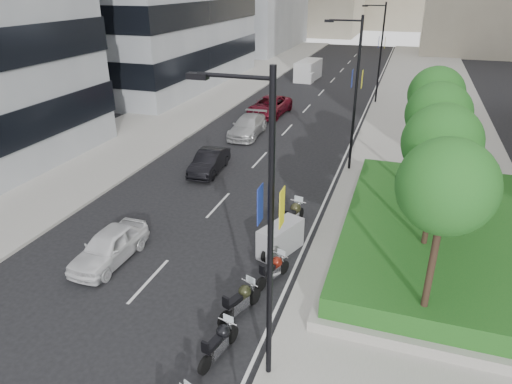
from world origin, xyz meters
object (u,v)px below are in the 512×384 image
at_px(car_b, 209,162).
at_px(car_d, 270,106).
at_px(lamp_post_2, 379,48).
at_px(motorcycle_2, 219,342).
at_px(lamp_post_0, 265,224).
at_px(motorcycle_5, 280,239).
at_px(delivery_van, 308,71).
at_px(lamp_post_1, 354,88).
at_px(car_c, 248,126).
at_px(motorcycle_4, 273,270).
at_px(motorcycle_6, 293,216).
at_px(car_a, 109,246).
at_px(motorcycle_3, 241,301).

relative_size(car_b, car_d, 0.72).
height_order(lamp_post_2, car_d, lamp_post_2).
relative_size(motorcycle_2, car_d, 0.36).
xyz_separation_m(lamp_post_0, motorcycle_2, (-1.50, 0.24, -4.52)).
distance_m(lamp_post_2, car_d, 11.77).
height_order(motorcycle_5, delivery_van, delivery_van).
bearing_deg(lamp_post_0, motorcycle_2, 170.97).
relative_size(lamp_post_2, delivery_van, 1.68).
relative_size(lamp_post_1, motorcycle_5, 3.73).
distance_m(car_c, car_d, 6.09).
distance_m(motorcycle_4, car_b, 11.75).
relative_size(lamp_post_0, motorcycle_6, 3.83).
bearing_deg(car_d, car_b, -85.21).
height_order(motorcycle_4, motorcycle_5, motorcycle_5).
distance_m(lamp_post_1, motorcycle_4, 13.33).
xyz_separation_m(motorcycle_4, car_c, (-7.08, 17.16, 0.20)).
bearing_deg(motorcycle_5, motorcycle_4, -150.65).
distance_m(lamp_post_2, car_a, 32.52).
xyz_separation_m(car_c, delivery_van, (-0.41, 22.52, 0.30)).
height_order(motorcycle_3, motorcycle_6, motorcycle_6).
bearing_deg(motorcycle_4, lamp_post_0, -145.89).
distance_m(motorcycle_2, motorcycle_3, 2.06).
relative_size(lamp_post_0, car_d, 1.58).
xyz_separation_m(motorcycle_3, car_b, (-6.35, 11.73, 0.10)).
relative_size(motorcycle_2, delivery_van, 0.38).
distance_m(car_b, delivery_van, 30.17).
distance_m(lamp_post_2, delivery_van, 13.16).
bearing_deg(car_d, motorcycle_2, -72.82).
bearing_deg(motorcycle_6, motorcycle_2, -170.74).
bearing_deg(car_d, motorcycle_5, -68.52).
xyz_separation_m(lamp_post_0, car_d, (-8.24, 27.75, -4.27)).
xyz_separation_m(lamp_post_2, delivery_van, (-8.52, 9.19, -4.04)).
relative_size(motorcycle_2, motorcycle_6, 0.87).
xyz_separation_m(lamp_post_2, motorcycle_6, (-1.36, -26.10, -4.44)).
distance_m(motorcycle_4, car_d, 24.34).
xyz_separation_m(lamp_post_1, car_b, (-7.91, -2.97, -4.39)).
height_order(lamp_post_0, car_d, lamp_post_0).
distance_m(motorcycle_5, car_b, 9.93).
bearing_deg(lamp_post_2, car_c, -121.31).
bearing_deg(car_b, lamp_post_0, -64.20).
xyz_separation_m(motorcycle_2, car_a, (-6.38, 3.52, 0.14)).
relative_size(motorcycle_3, motorcycle_4, 1.08).
bearing_deg(car_b, motorcycle_2, -68.68).
relative_size(lamp_post_1, motorcycle_4, 4.71).
bearing_deg(car_a, lamp_post_2, 77.00).
relative_size(car_a, car_b, 0.99).
distance_m(car_b, car_c, 7.64).
height_order(lamp_post_1, motorcycle_5, lamp_post_1).
bearing_deg(car_d, motorcycle_4, -69.36).
xyz_separation_m(motorcycle_4, delivery_van, (-7.49, 39.68, 0.49)).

